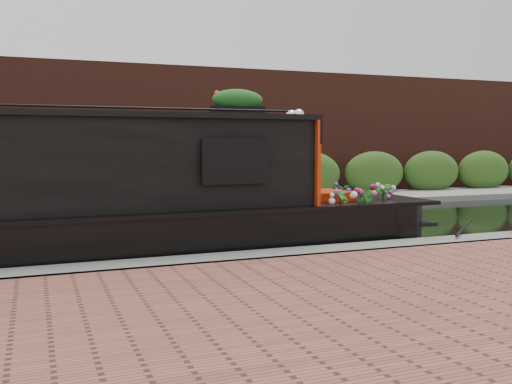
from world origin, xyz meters
name	(u,v)px	position (x,y,z in m)	size (l,w,h in m)	color
ground	(215,234)	(0.00, 0.00, 0.00)	(80.00, 80.00, 0.00)	black
near_bank_coping	(288,270)	(0.00, -3.30, 0.00)	(40.00, 0.60, 0.50)	slate
near_bank_pavers	(497,375)	(0.00, -7.00, 0.00)	(40.00, 7.00, 0.50)	brown
far_bank_path	(166,209)	(0.00, 4.20, 0.00)	(40.00, 2.40, 0.34)	gray
far_hedge	(159,205)	(0.00, 5.10, 0.00)	(40.00, 1.10, 2.80)	#31551C
far_brick_wall	(145,198)	(0.00, 7.20, 0.00)	(40.00, 1.00, 8.00)	#52251B
narrowboat	(25,209)	(-3.26, -1.92, 0.81)	(11.64, 2.24, 2.73)	black
rope_fender	(405,231)	(2.88, -1.92, 0.16)	(0.31, 0.31, 0.33)	brown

